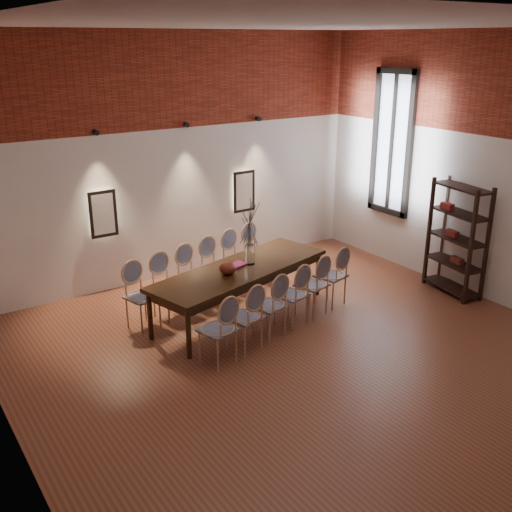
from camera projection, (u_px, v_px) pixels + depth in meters
floor at (304, 357)px, 7.72m from camera, size 7.00×7.00×0.02m
ceiling at (315, 23)px, 6.35m from camera, size 7.00×7.00×0.02m
wall_back at (173, 159)px, 9.80m from camera, size 7.00×0.10×4.00m
wall_right at (495, 171)px, 8.90m from camera, size 0.10×7.00×4.00m
brick_band_back at (171, 80)px, 9.32m from camera, size 7.00×0.02×1.50m
brick_band_right at (504, 84)px, 8.44m from camera, size 0.02×7.00×1.50m
niche_left at (102, 214)px, 9.28m from camera, size 0.36×0.06×0.66m
niche_right at (243, 191)px, 10.64m from camera, size 0.36×0.06×0.66m
spot_fixture_left at (96, 133)px, 8.83m from camera, size 0.08×0.10×0.08m
spot_fixture_mid at (186, 125)px, 9.61m from camera, size 0.08×0.10×0.08m
spot_fixture_right at (258, 119)px, 10.35m from camera, size 0.08×0.10×0.08m
window_glass at (393, 143)px, 10.36m from camera, size 0.02×0.78×2.38m
window_frame at (392, 143)px, 10.35m from camera, size 0.08×0.90×2.50m
window_mullion at (392, 143)px, 10.35m from camera, size 0.06×0.06×2.40m
dining_table at (241, 292)px, 8.74m from camera, size 3.04×1.60×0.75m
chair_near_a at (218, 329)px, 7.40m from camera, size 0.53×0.53×0.94m
chair_near_b at (244, 317)px, 7.73m from camera, size 0.53×0.53×0.94m
chair_near_c at (269, 305)px, 8.07m from camera, size 0.53×0.53×0.94m
chair_near_d at (291, 294)px, 8.41m from camera, size 0.53×0.53×0.94m
chair_near_e at (312, 285)px, 8.74m from camera, size 0.53×0.53×0.94m
chair_near_f at (331, 275)px, 9.08m from camera, size 0.53×0.53×0.94m
chair_far_a at (142, 297)px, 8.33m from camera, size 0.53×0.53×0.94m
chair_far_b at (169, 287)px, 8.67m from camera, size 0.53×0.53×0.94m
chair_far_c at (194, 277)px, 9.01m from camera, size 0.53×0.53×0.94m
chair_far_d at (217, 269)px, 9.34m from camera, size 0.53×0.53×0.94m
chair_far_e at (238, 261)px, 9.68m from camera, size 0.53×0.53×0.94m
chair_far_f at (258, 253)px, 10.02m from camera, size 0.53×0.53×0.94m
vase at (250, 254)px, 8.70m from camera, size 0.14×0.14×0.30m
dried_branches at (250, 225)px, 8.55m from camera, size 0.50×0.50×0.70m
bowl at (228, 268)px, 8.34m from camera, size 0.24×0.24×0.18m
book at (237, 265)px, 8.67m from camera, size 0.30×0.24×0.03m
shelving_rack at (457, 239)px, 9.39m from camera, size 0.54×1.05×1.80m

